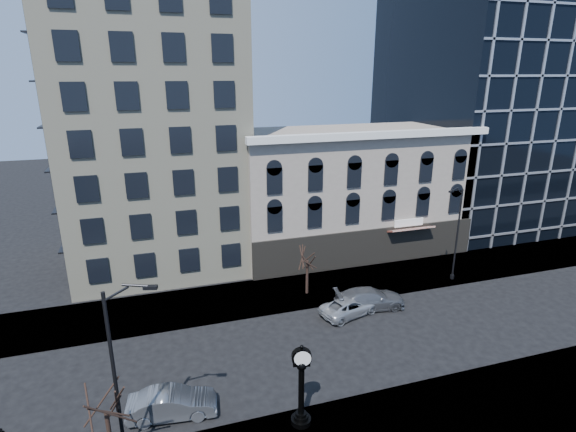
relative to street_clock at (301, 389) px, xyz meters
name	(u,v)px	position (x,y,z in m)	size (l,w,h in m)	color
ground	(277,356)	(0.44, 6.00, -2.20)	(160.00, 160.00, 0.00)	black
sidewalk_far	(249,298)	(0.44, 14.00, -2.14)	(160.00, 6.00, 0.12)	gray
cream_tower	(145,47)	(-5.67, 24.88, 17.12)	(15.90, 15.40, 42.50)	beige
victorian_row	(348,191)	(12.45, 21.89, 3.79)	(22.60, 11.19, 12.50)	gray
glass_office	(489,102)	(32.44, 26.91, 11.80)	(20.00, 20.15, 28.00)	black
street_clock	(301,389)	(0.00, 0.00, 0.00)	(1.05, 1.05, 4.61)	black
street_lamp_near	(125,330)	(-7.84, -0.17, 4.94)	(2.37, 0.84, 9.31)	black
street_lamp_far	(457,210)	(17.52, 11.74, 4.36)	(2.07, 1.11, 8.54)	black
bare_tree_near	(104,397)	(-8.93, -0.74, 2.32)	(3.39, 3.39, 5.82)	#301F18
bare_tree_far	(307,254)	(5.10, 13.31, 1.37)	(2.67, 2.67, 4.58)	#301F18
car_near_b	(172,404)	(-6.25, 2.62, -1.44)	(1.61, 4.61, 1.52)	#595B60
car_far_a	(350,306)	(7.07, 9.37, -1.55)	(2.16, 4.68, 1.30)	#A5A8AD
car_far_b	(370,299)	(8.95, 9.79, -1.42)	(2.20, 5.42, 1.57)	#595B60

